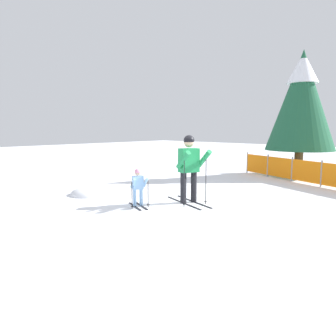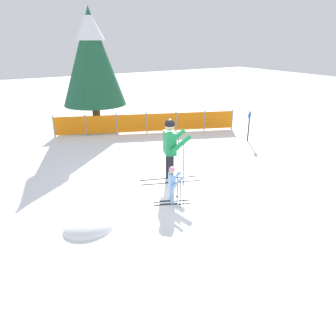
# 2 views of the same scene
# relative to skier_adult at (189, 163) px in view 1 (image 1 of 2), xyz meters

# --- Properties ---
(ground_plane) EXTENTS (60.00, 60.00, 0.00)m
(ground_plane) POSITION_rel_skier_adult_xyz_m (-0.04, -0.05, -1.11)
(ground_plane) COLOR white
(skier_adult) EXTENTS (1.77, 1.01, 1.85)m
(skier_adult) POSITION_rel_skier_adult_xyz_m (0.00, 0.00, 0.00)
(skier_adult) COLOR black
(skier_adult) RESTS_ON ground_plane
(skier_child) EXTENTS (0.94, 0.58, 0.99)m
(skier_child) POSITION_rel_skier_adult_xyz_m (-0.69, -1.24, -0.54)
(skier_child) COLOR black
(skier_child) RESTS_ON ground_plane
(safety_fence) EXTENTS (7.42, 2.89, 0.93)m
(safety_fence) POSITION_rel_skier_adult_xyz_m (1.79, 5.01, -0.64)
(safety_fence) COLOR gray
(safety_fence) RESTS_ON ground_plane
(conifer_far) EXTENTS (2.80, 2.80, 5.20)m
(conifer_far) POSITION_rel_skier_adult_xyz_m (0.19, 7.01, 2.11)
(conifer_far) COLOR #4C3823
(conifer_far) RESTS_ON ground_plane
(snow_mound) EXTENTS (1.14, 0.97, 0.45)m
(snow_mound) POSITION_rel_skier_adult_xyz_m (-2.92, -1.34, -1.11)
(snow_mound) COLOR white
(snow_mound) RESTS_ON ground_plane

